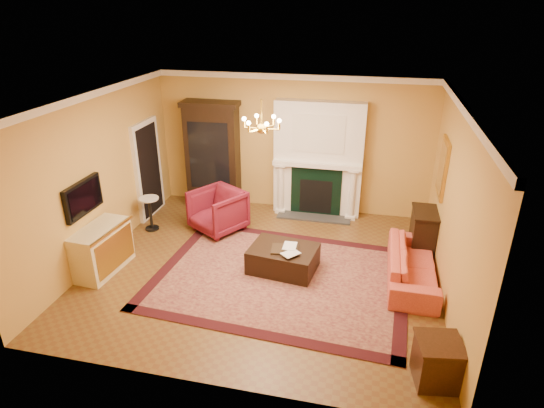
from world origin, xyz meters
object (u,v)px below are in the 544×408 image
(wingback_armchair, at_px, (218,209))
(end_table, at_px, (437,363))
(china_cabinet, at_px, (213,157))
(coral_sofa, at_px, (413,260))
(pedestal_table, at_px, (150,211))
(leather_ottoman, at_px, (283,258))
(console_table, at_px, (423,233))
(commode, at_px, (101,249))

(wingback_armchair, height_order, end_table, wingback_armchair)
(china_cabinet, xyz_separation_m, coral_sofa, (4.31, -2.27, -0.76))
(wingback_armchair, relative_size, pedestal_table, 1.35)
(pedestal_table, bearing_deg, leather_ottoman, -17.23)
(china_cabinet, bearing_deg, coral_sofa, -30.65)
(china_cabinet, bearing_deg, pedestal_table, -122.67)
(pedestal_table, bearing_deg, china_cabinet, 60.17)
(wingback_armchair, height_order, console_table, wingback_armchair)
(wingback_armchair, relative_size, coral_sofa, 0.48)
(china_cabinet, height_order, console_table, china_cabinet)
(wingback_armchair, bearing_deg, coral_sofa, 16.65)
(pedestal_table, xyz_separation_m, leather_ottoman, (2.98, -0.92, -0.19))
(coral_sofa, bearing_deg, end_table, -175.32)
(china_cabinet, height_order, commode, china_cabinet)
(china_cabinet, distance_m, commode, 3.38)
(console_table, bearing_deg, commode, -161.67)
(pedestal_table, height_order, commode, commode)
(end_table, bearing_deg, leather_ottoman, 138.10)
(coral_sofa, relative_size, console_table, 2.45)
(wingback_armchair, bearing_deg, pedestal_table, -136.45)
(leather_ottoman, bearing_deg, pedestal_table, 170.22)
(china_cabinet, distance_m, coral_sofa, 4.93)
(pedestal_table, bearing_deg, console_table, 2.92)
(pedestal_table, relative_size, coral_sofa, 0.36)
(wingback_armchair, xyz_separation_m, coral_sofa, (3.81, -1.04, -0.09))
(coral_sofa, height_order, console_table, console_table)
(china_cabinet, relative_size, pedestal_table, 3.23)
(commode, relative_size, leather_ottoman, 0.99)
(commode, height_order, end_table, commode)
(end_table, bearing_deg, china_cabinet, 134.46)
(pedestal_table, bearing_deg, coral_sofa, -8.30)
(pedestal_table, height_order, end_table, pedestal_table)
(china_cabinet, xyz_separation_m, commode, (-0.98, -3.15, -0.73))
(coral_sofa, height_order, end_table, coral_sofa)
(end_table, bearing_deg, coral_sofa, 94.18)
(commode, distance_m, end_table, 5.63)
(wingback_armchair, height_order, commode, wingback_armchair)
(leather_ottoman, bearing_deg, commode, -159.63)
(wingback_armchair, bearing_deg, china_cabinet, 143.76)
(coral_sofa, height_order, leather_ottoman, coral_sofa)
(pedestal_table, bearing_deg, commode, -93.70)
(coral_sofa, xyz_separation_m, end_table, (0.17, -2.29, -0.10))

